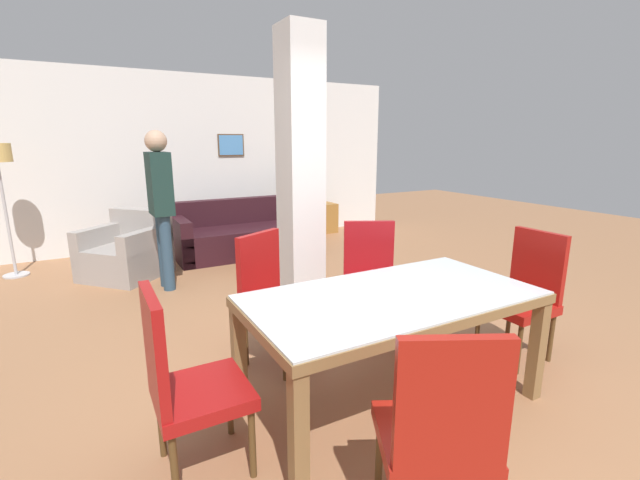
% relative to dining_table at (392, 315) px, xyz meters
% --- Properties ---
extents(ground_plane, '(18.00, 18.00, 0.00)m').
position_rel_dining_table_xyz_m(ground_plane, '(0.00, 0.00, -0.61)').
color(ground_plane, '#9B6946').
extents(back_wall, '(7.20, 0.09, 2.70)m').
position_rel_dining_table_xyz_m(back_wall, '(0.00, 5.13, 0.74)').
color(back_wall, silver).
rests_on(back_wall, ground_plane).
extents(divider_pillar, '(0.35, 0.38, 2.70)m').
position_rel_dining_table_xyz_m(divider_pillar, '(0.21, 1.72, 0.74)').
color(divider_pillar, silver).
rests_on(divider_pillar, ground_plane).
extents(dining_table, '(1.85, 0.96, 0.75)m').
position_rel_dining_table_xyz_m(dining_table, '(0.00, 0.00, 0.00)').
color(dining_table, brown).
rests_on(dining_table, ground_plane).
extents(dining_chair_near_left, '(0.62, 0.62, 1.00)m').
position_rel_dining_table_xyz_m(dining_chair_near_left, '(-0.45, -0.89, -0.07)').
color(dining_chair_near_left, '#9F1A11').
rests_on(dining_chair_near_left, ground_plane).
extents(dining_chair_far_left, '(0.62, 0.62, 1.00)m').
position_rel_dining_table_xyz_m(dining_chair_far_left, '(-0.45, 0.89, -0.07)').
color(dining_chair_far_left, '#A21313').
rests_on(dining_chair_far_left, ground_plane).
extents(dining_chair_far_right, '(0.62, 0.62, 1.00)m').
position_rel_dining_table_xyz_m(dining_chair_far_right, '(0.45, 0.88, -0.07)').
color(dining_chair_far_right, maroon).
rests_on(dining_chair_far_right, ground_plane).
extents(dining_chair_head_right, '(0.46, 0.46, 1.00)m').
position_rel_dining_table_xyz_m(dining_chair_head_right, '(1.31, 0.00, -0.07)').
color(dining_chair_head_right, '#A01612').
rests_on(dining_chair_head_right, ground_plane).
extents(dining_chair_head_left, '(0.46, 0.46, 1.00)m').
position_rel_dining_table_xyz_m(dining_chair_head_left, '(-1.29, 0.00, -0.07)').
color(dining_chair_head_left, maroon).
rests_on(dining_chair_head_left, ground_plane).
extents(sofa, '(2.04, 0.88, 0.80)m').
position_rel_dining_table_xyz_m(sofa, '(0.43, 4.09, -0.33)').
color(sofa, black).
rests_on(sofa, ground_plane).
extents(armchair, '(1.19, 1.19, 0.81)m').
position_rel_dining_table_xyz_m(armchair, '(-1.23, 3.74, -0.33)').
color(armchair, '#A19993').
rests_on(armchair, ground_plane).
extents(coffee_table, '(0.77, 0.54, 0.40)m').
position_rel_dining_table_xyz_m(coffee_table, '(0.49, 3.08, -0.41)').
color(coffee_table, '#A37034').
rests_on(coffee_table, ground_plane).
extents(bottle, '(0.07, 0.07, 0.24)m').
position_rel_dining_table_xyz_m(bottle, '(0.62, 3.05, -0.12)').
color(bottle, '#B2B7BC').
rests_on(bottle, coffee_table).
extents(tv_stand, '(1.06, 0.40, 0.54)m').
position_rel_dining_table_xyz_m(tv_stand, '(1.90, 4.85, -0.34)').
color(tv_stand, '#9D682D').
rests_on(tv_stand, ground_plane).
extents(tv_screen, '(0.83, 0.34, 0.51)m').
position_rel_dining_table_xyz_m(tv_screen, '(1.90, 4.85, 0.17)').
color(tv_screen, black).
rests_on(tv_screen, tv_stand).
extents(standing_person, '(0.24, 0.39, 1.79)m').
position_rel_dining_table_xyz_m(standing_person, '(-0.88, 3.03, 0.43)').
color(standing_person, '#2B455B').
rests_on(standing_person, ground_plane).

